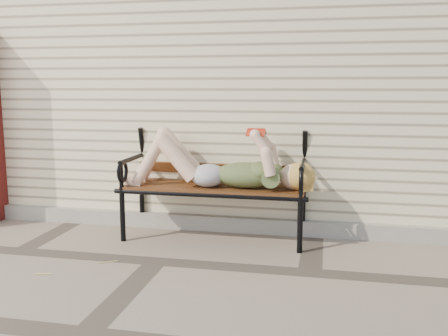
# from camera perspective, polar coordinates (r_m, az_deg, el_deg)

# --- Properties ---
(ground) EXTENTS (80.00, 80.00, 0.00)m
(ground) POSITION_cam_1_polar(r_m,az_deg,el_deg) (4.22, -7.72, -10.53)
(ground) COLOR gray
(ground) RESTS_ON ground
(house_wall) EXTENTS (8.00, 4.00, 3.00)m
(house_wall) POSITION_cam_1_polar(r_m,az_deg,el_deg) (6.87, 0.43, 9.96)
(house_wall) COLOR #F6ECC1
(house_wall) RESTS_ON ground
(foundation_strip) EXTENTS (8.00, 0.10, 0.15)m
(foundation_strip) POSITION_cam_1_polar(r_m,az_deg,el_deg) (5.08, -4.10, -6.13)
(foundation_strip) COLOR #AFAA9E
(foundation_strip) RESTS_ON ground
(garden_bench) EXTENTS (1.85, 0.74, 1.20)m
(garden_bench) POSITION_cam_1_polar(r_m,az_deg,el_deg) (4.74, -0.84, 0.16)
(garden_bench) COLOR black
(garden_bench) RESTS_ON ground
(reading_woman) EXTENTS (1.75, 0.40, 0.55)m
(reading_woman) POSITION_cam_1_polar(r_m,az_deg,el_deg) (4.59, -1.05, 0.36)
(reading_woman) COLOR #092D43
(reading_woman) RESTS_ON ground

